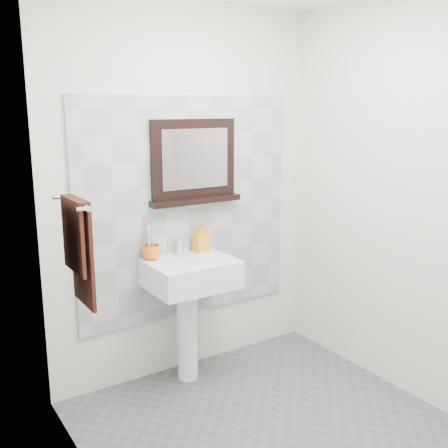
{
  "coord_description": "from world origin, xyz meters",
  "views": [
    {
      "loc": [
        -1.71,
        -1.98,
        1.83
      ],
      "look_at": [
        -0.06,
        0.55,
        1.15
      ],
      "focal_mm": 42.0,
      "sensor_mm": 36.0,
      "label": 1
    }
  ],
  "objects_px": {
    "pedestal_sink": "(190,286)",
    "soap_dispenser": "(201,237)",
    "framed_mirror": "(194,164)",
    "toothbrush_cup": "(151,252)",
    "hand_towel": "(78,244)"
  },
  "relations": [
    {
      "from": "pedestal_sink",
      "to": "toothbrush_cup",
      "type": "xyz_separation_m",
      "value": [
        -0.2,
        0.14,
        0.23
      ]
    },
    {
      "from": "pedestal_sink",
      "to": "toothbrush_cup",
      "type": "distance_m",
      "value": 0.34
    },
    {
      "from": "pedestal_sink",
      "to": "framed_mirror",
      "type": "xyz_separation_m",
      "value": [
        0.15,
        0.19,
        0.78
      ]
    },
    {
      "from": "pedestal_sink",
      "to": "soap_dispenser",
      "type": "relative_size",
      "value": 4.82
    },
    {
      "from": "toothbrush_cup",
      "to": "framed_mirror",
      "type": "distance_m",
      "value": 0.65
    },
    {
      "from": "framed_mirror",
      "to": "hand_towel",
      "type": "distance_m",
      "value": 1.15
    },
    {
      "from": "toothbrush_cup",
      "to": "framed_mirror",
      "type": "bearing_deg",
      "value": 7.59
    },
    {
      "from": "toothbrush_cup",
      "to": "framed_mirror",
      "type": "xyz_separation_m",
      "value": [
        0.35,
        0.05,
        0.55
      ]
    },
    {
      "from": "framed_mirror",
      "to": "toothbrush_cup",
      "type": "bearing_deg",
      "value": -172.41
    },
    {
      "from": "pedestal_sink",
      "to": "hand_towel",
      "type": "height_order",
      "value": "hand_towel"
    },
    {
      "from": "soap_dispenser",
      "to": "framed_mirror",
      "type": "relative_size",
      "value": 0.3
    },
    {
      "from": "toothbrush_cup",
      "to": "framed_mirror",
      "type": "height_order",
      "value": "framed_mirror"
    },
    {
      "from": "hand_towel",
      "to": "soap_dispenser",
      "type": "bearing_deg",
      "value": 26.04
    },
    {
      "from": "pedestal_sink",
      "to": "hand_towel",
      "type": "relative_size",
      "value": 1.75
    },
    {
      "from": "framed_mirror",
      "to": "hand_towel",
      "type": "bearing_deg",
      "value": -150.97
    }
  ]
}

